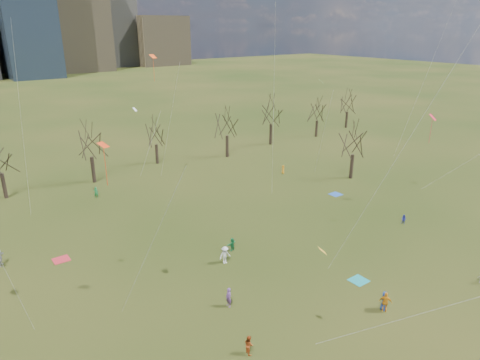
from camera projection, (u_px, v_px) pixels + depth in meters
ground at (318, 288)px, 38.95m from camera, size 500.00×500.00×0.00m
bare_tree_row at (141, 140)px, 65.00m from camera, size 113.04×29.80×9.50m
blanket_teal at (359, 280)px, 40.10m from camera, size 1.60×1.50×0.03m
blanket_navy at (336, 194)px, 60.58m from camera, size 1.60×1.50×0.03m
blanket_crimson at (61, 260)px, 43.67m from camera, size 1.60×1.50×0.03m
person_0 at (384, 301)px, 35.77m from camera, size 0.91×0.68×1.69m
person_2 at (249, 345)px, 30.99m from camera, size 0.69×0.82×1.51m
person_4 at (385, 302)px, 35.47m from camera, size 0.97×1.14×1.84m
person_5 at (232, 244)px, 45.29m from camera, size 1.40×0.74×1.44m
person_7 at (229, 297)px, 36.14m from camera, size 0.43×0.65×1.76m
person_8 at (404, 219)px, 51.37m from camera, size 0.54×0.64×1.19m
person_9 at (225, 255)px, 42.77m from camera, size 1.24×0.78×1.83m
person_12 at (283, 169)px, 68.96m from camera, size 0.72×0.81×1.39m
person_13 at (96, 192)px, 59.15m from camera, size 0.70×0.64×1.60m
kites_airborne at (269, 120)px, 46.00m from camera, size 69.01×50.45×29.57m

